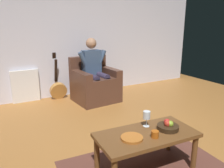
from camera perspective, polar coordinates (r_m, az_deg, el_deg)
ground_plane at (r=3.00m, az=10.87°, el=-16.83°), size 7.32×7.32×0.00m
wall_back at (r=5.10m, az=-9.69°, el=12.22°), size 6.50×0.06×2.67m
armchair at (r=4.70m, az=-4.35°, el=-0.27°), size 0.89×0.83×0.90m
person_seated at (r=4.61m, az=-4.43°, el=4.14°), size 0.65×0.61×1.29m
coffee_table at (r=2.52m, az=8.68°, el=-13.45°), size 1.11×0.59×0.44m
guitar at (r=4.96m, az=-13.40°, el=-1.20°), size 0.35×0.30×0.98m
radiator at (r=4.94m, az=-20.97°, el=-0.49°), size 0.54×0.06×0.66m
wine_glass_near at (r=2.59m, az=8.72°, el=-7.95°), size 0.08×0.08×0.18m
fruit_bowl at (r=2.60m, az=13.92°, el=-10.28°), size 0.24×0.24×0.11m
decorative_dish at (r=2.36m, az=5.02°, el=-13.37°), size 0.23×0.23×0.02m
candle_jar at (r=2.41m, az=10.77°, el=-12.32°), size 0.08×0.08×0.07m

